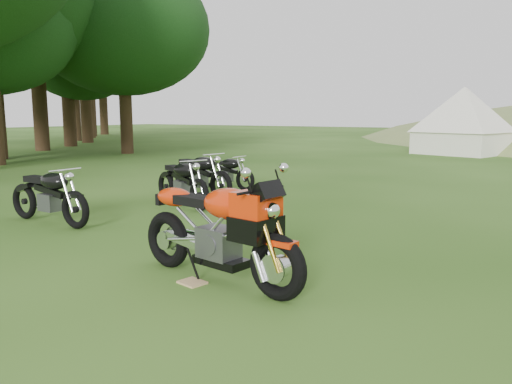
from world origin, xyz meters
The scene contains 9 objects.
ground centered at (0.00, 0.00, 0.00)m, with size 120.00×120.00×0.00m, color #1E400D.
treeline centered at (-20.00, 15.00, 0.00)m, with size 28.00×32.00×14.00m, color black, non-canonical shape.
sport_motorcycle centered at (0.08, -1.08, 0.67)m, with size 2.22×0.55×1.33m, color red, non-canonical shape.
plywood_board centered at (-0.11, -1.28, 0.01)m, with size 0.28×0.22×0.02m, color tan.
vintage_moto_a centered at (-4.01, -0.24, 0.51)m, with size 1.93×0.45×1.02m, color black, non-canonical shape.
vintage_moto_b centered at (-3.77, 4.46, 0.44)m, with size 1.67×0.39×0.88m, color black, non-canonical shape.
vintage_moto_c centered at (-3.21, 2.18, 0.51)m, with size 1.93×0.45×1.02m, color black, non-canonical shape.
vintage_moto_d centered at (-3.59, 3.19, 0.53)m, with size 2.00×0.46×1.05m, color black, non-canonical shape.
tent_left centered at (-0.94, 18.94, 1.43)m, with size 3.30×3.30×2.86m, color silver, non-canonical shape.
Camera 1 is at (3.22, -5.29, 1.82)m, focal length 35.00 mm.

